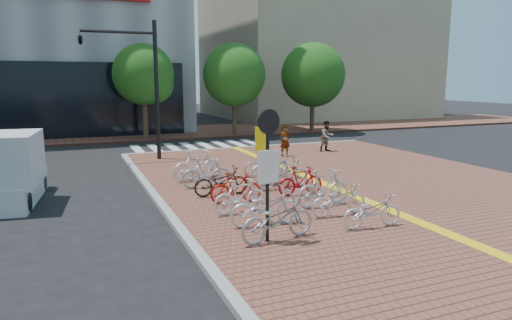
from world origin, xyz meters
name	(u,v)px	position (x,y,z in m)	size (l,w,h in m)	color
ground	(305,210)	(0.00, 0.00, 0.00)	(120.00, 120.00, 0.00)	black
tactile_strip	(495,252)	(2.00, -5.00, 0.16)	(0.40, 34.00, 0.01)	yellow
kerb_west	(238,307)	(-4.00, -5.00, 0.08)	(0.25, 34.00, 0.15)	gray
kerb_north	(251,148)	(3.00, 12.00, 0.08)	(14.00, 0.25, 0.15)	gray
far_sidewalk	(166,133)	(0.00, 21.00, 0.07)	(70.00, 8.00, 0.15)	brown
building_beige	(313,30)	(18.00, 32.00, 9.00)	(20.00, 18.00, 18.00)	gray
crosswalk	(199,147)	(0.50, 14.00, 0.01)	(7.50, 4.00, 0.01)	silver
street_trees	(249,76)	(5.04, 17.45, 4.10)	(16.20, 4.60, 6.35)	#38281E
bike_0	(278,219)	(-2.08, -2.45, 0.67)	(0.69, 1.97, 1.03)	#A5A4A9
bike_1	(266,207)	(-1.90, -1.34, 0.65)	(0.67, 1.91, 1.00)	silver
bike_2	(240,196)	(-2.12, -0.05, 0.65)	(0.47, 1.66, 1.00)	white
bike_3	(236,188)	(-1.87, 1.02, 0.63)	(0.45, 1.61, 0.97)	red
bike_4	(221,181)	(-2.01, 2.07, 0.62)	(0.63, 1.80, 0.94)	black
bike_5	(206,173)	(-2.13, 3.33, 0.68)	(0.50, 1.76, 1.06)	#B3B3B8
bike_6	(197,165)	(-2.13, 4.55, 0.74)	(0.55, 1.95, 1.17)	white
bike_7	(372,211)	(0.54, -2.53, 0.59)	(0.59, 1.68, 0.88)	silver
bike_8	(339,200)	(0.34, -1.30, 0.61)	(0.60, 1.74, 0.91)	silver
bike_9	(324,188)	(0.44, -0.33, 0.72)	(0.53, 1.89, 1.13)	silver
bike_10	(300,181)	(0.42, 1.13, 0.63)	(0.45, 1.59, 0.96)	#9E0B17
bike_11	(283,174)	(0.28, 2.17, 0.67)	(0.70, 1.99, 1.05)	#B9B8BD
bike_12	(274,168)	(0.50, 3.40, 0.66)	(0.67, 1.92, 1.01)	silver
bike_13	(266,164)	(0.54, 4.26, 0.62)	(0.62, 1.79, 0.94)	#B8B9BD
pedestrian_a	(285,141)	(3.33, 8.27, 0.91)	(0.55, 0.36, 1.52)	gray
pedestrian_b	(327,136)	(6.05, 8.83, 0.95)	(0.78, 0.61, 1.61)	#4E5464
utility_box	(265,170)	(-0.08, 2.88, 0.70)	(0.51, 0.37, 1.10)	#AEAEB3
yellow_sign	(262,144)	(-0.02, 3.32, 1.58)	(0.56, 0.14, 2.07)	#B7B7BC
notice_sign	(268,159)	(-2.33, -2.46, 2.11)	(0.57, 0.19, 3.11)	black
traffic_light_pole	(123,64)	(-4.06, 9.88, 4.58)	(3.44, 1.33, 6.41)	black
box_truck	(7,169)	(-8.39, 4.36, 1.08)	(2.15, 4.14, 2.30)	silver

